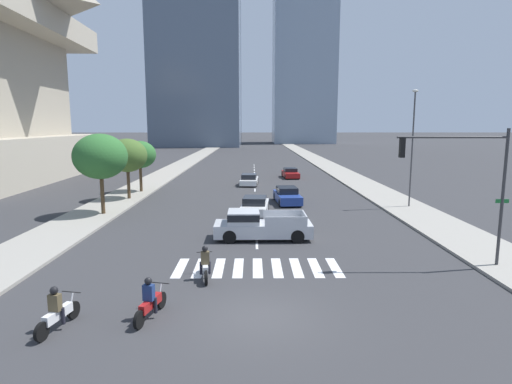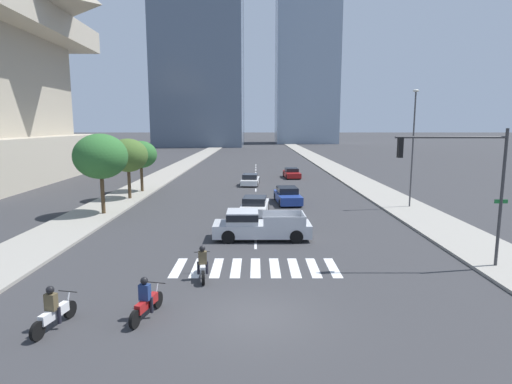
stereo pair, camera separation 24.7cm
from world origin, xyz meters
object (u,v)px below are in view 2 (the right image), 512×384
object	(u,v)px
motorcycle_third	(54,312)
street_lamp_east	(414,141)
motorcycle_lead	(203,265)
pickup_truck	(257,225)
street_tree_third	(141,155)
traffic_signal_near	(464,172)
sedan_blue_1	(288,196)
sedan_red_2	(292,173)
street_tree_nearest	(101,156)
street_tree_second	(128,155)
motorcycle_trailing	(147,301)
sedan_white_0	(255,206)
sedan_white_3	(251,180)

from	to	relation	value
motorcycle_third	street_lamp_east	xyz separation A→B (m)	(18.86, 20.35, 4.76)
motorcycle_lead	motorcycle_third	size ratio (longest dim) A/B	0.97
pickup_truck	street_tree_third	size ratio (longest dim) A/B	1.14
pickup_truck	traffic_signal_near	world-z (taller)	traffic_signal_near
street_lamp_east	sedan_blue_1	bearing A→B (deg)	166.80
street_lamp_east	pickup_truck	bearing A→B (deg)	-142.72
sedan_red_2	street_tree_third	xyz separation A→B (m)	(-15.78, -12.02, 3.18)
street_tree_nearest	street_tree_second	size ratio (longest dim) A/B	1.10
traffic_signal_near	street_lamp_east	bearing A→B (deg)	-101.74
street_lamp_east	street_tree_second	bearing A→B (deg)	170.65
traffic_signal_near	street_lamp_east	world-z (taller)	street_lamp_east
street_lamp_east	traffic_signal_near	bearing A→B (deg)	-101.74
street_lamp_east	street_tree_nearest	world-z (taller)	street_lamp_east
pickup_truck	street_tree_third	bearing A→B (deg)	-57.39
motorcycle_lead	street_tree_third	size ratio (longest dim) A/B	0.43
motorcycle_trailing	sedan_blue_1	world-z (taller)	motorcycle_trailing
street_tree_third	motorcycle_trailing	bearing A→B (deg)	-74.80
traffic_signal_near	motorcycle_lead	bearing A→B (deg)	6.47
pickup_truck	street_tree_nearest	distance (m)	13.57
pickup_truck	street_lamp_east	world-z (taller)	street_lamp_east
motorcycle_third	sedan_white_0	size ratio (longest dim) A/B	0.46
motorcycle_trailing	sedan_white_3	distance (m)	33.14
motorcycle_third	sedan_red_2	xyz separation A→B (m)	(11.10, 40.39, -0.02)
motorcycle_lead	traffic_signal_near	distance (m)	12.31
motorcycle_trailing	traffic_signal_near	bearing A→B (deg)	-54.91
motorcycle_third	sedan_red_2	distance (m)	41.89
motorcycle_trailing	street_tree_second	world-z (taller)	street_tree_second
street_tree_nearest	motorcycle_lead	bearing A→B (deg)	-55.63
sedan_white_0	sedan_white_3	distance (m)	15.50
motorcycle_trailing	street_lamp_east	distance (m)	25.75
motorcycle_third	street_tree_second	bearing A→B (deg)	22.71
motorcycle_lead	sedan_blue_1	world-z (taller)	motorcycle_lead
motorcycle_third	street_tree_nearest	world-z (taller)	street_tree_nearest
street_tree_third	sedan_white_3	bearing A→B (deg)	27.09
traffic_signal_near	street_tree_third	bearing A→B (deg)	-47.56
sedan_white_0	sedan_red_2	distance (m)	22.56
traffic_signal_near	motorcycle_third	bearing A→B (deg)	20.42
sedan_white_0	street_tree_third	size ratio (longest dim) A/B	0.96
sedan_white_0	street_lamp_east	bearing A→B (deg)	-75.93
motorcycle_third	pickup_truck	bearing A→B (deg)	-19.20
motorcycle_trailing	traffic_signal_near	distance (m)	14.55
motorcycle_third	pickup_truck	xyz separation A→B (m)	(6.63, 11.04, 0.23)
sedan_white_0	street_tree_third	bearing A→B (deg)	52.65
pickup_truck	street_tree_second	size ratio (longest dim) A/B	1.07
sedan_red_2	street_tree_third	world-z (taller)	street_tree_third
sedan_blue_1	sedan_red_2	bearing A→B (deg)	169.38
sedan_red_2	street_tree_nearest	world-z (taller)	street_tree_nearest
pickup_truck	traffic_signal_near	xyz separation A→B (m)	(9.23, -5.14, 3.66)
motorcycle_trailing	street_lamp_east	xyz separation A→B (m)	(16.06, 19.55, 4.76)
street_tree_second	street_tree_third	bearing A→B (deg)	90.00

